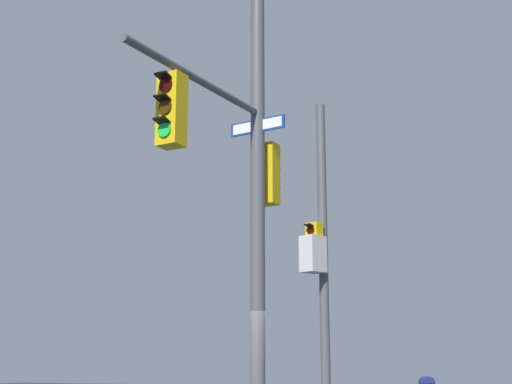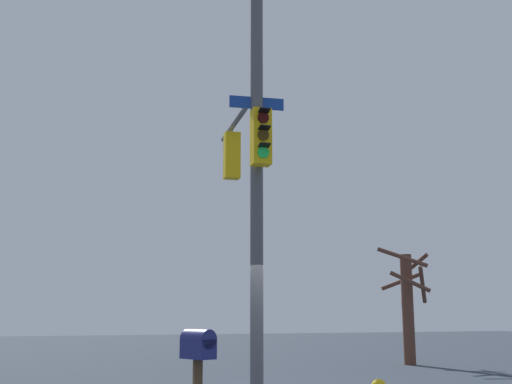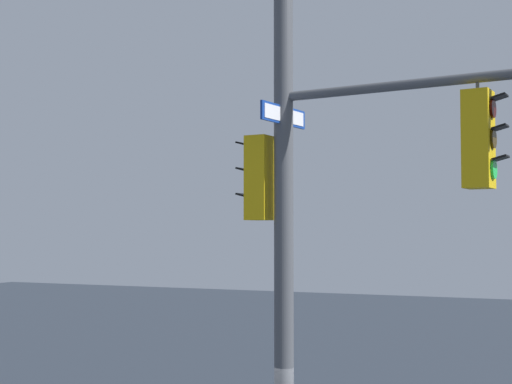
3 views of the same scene
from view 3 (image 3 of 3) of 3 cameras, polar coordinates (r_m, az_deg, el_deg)
main_signal_pole_assembly at (r=9.66m, az=4.60°, el=1.81°), size 4.25×3.71×8.93m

